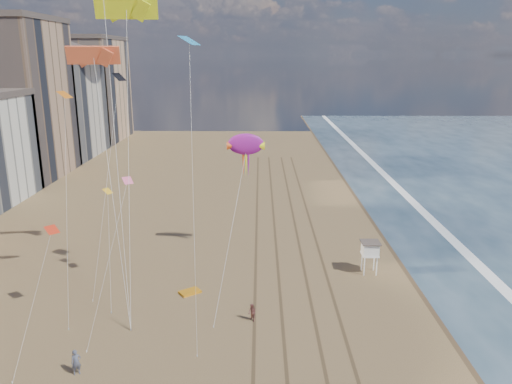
% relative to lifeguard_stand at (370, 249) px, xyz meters
% --- Properties ---
extents(wet_sand, '(260.00, 260.00, 0.00)m').
position_rel_lifeguard_stand_xyz_m(wet_sand, '(8.27, 11.51, -2.68)').
color(wet_sand, '#42301E').
rests_on(wet_sand, ground).
extents(foam, '(260.00, 260.00, 0.00)m').
position_rel_lifeguard_stand_xyz_m(foam, '(12.47, 11.51, -2.68)').
color(foam, white).
rests_on(foam, ground).
extents(tracks, '(7.68, 120.00, 0.01)m').
position_rel_lifeguard_stand_xyz_m(tracks, '(-8.18, 1.51, -2.67)').
color(tracks, brown).
rests_on(tracks, ground).
extents(lifeguard_stand, '(1.93, 1.93, 3.48)m').
position_rel_lifeguard_stand_xyz_m(lifeguard_stand, '(0.00, 0.00, 0.00)').
color(lifeguard_stand, white).
rests_on(lifeguard_stand, ground).
extents(grounded_kite, '(2.30, 2.14, 0.22)m').
position_rel_lifeguard_stand_xyz_m(grounded_kite, '(-18.22, -4.76, -2.57)').
color(grounded_kite, orange).
rests_on(grounded_kite, ground).
extents(show_kite, '(4.20, 8.49, 20.08)m').
position_rel_lifeguard_stand_xyz_m(show_kite, '(-13.03, 4.94, 10.11)').
color(show_kite, '#94168D').
rests_on(show_kite, ground).
extents(kite_flyer_a, '(0.83, 0.76, 1.91)m').
position_rel_lifeguard_stand_xyz_m(kite_flyer_a, '(-24.60, -17.48, -1.72)').
color(kite_flyer_a, '#505466').
rests_on(kite_flyer_a, ground).
extents(kite_flyer_b, '(0.95, 0.98, 1.59)m').
position_rel_lifeguard_stand_xyz_m(kite_flyer_b, '(-12.13, -9.95, -1.89)').
color(kite_flyer_b, brown).
rests_on(kite_flyer_b, ground).
extents(small_kites, '(13.45, 12.50, 15.78)m').
position_rel_lifeguard_stand_xyz_m(small_kites, '(-24.02, -4.31, 14.06)').
color(small_kites, '#FA6191').
rests_on(small_kites, ground).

